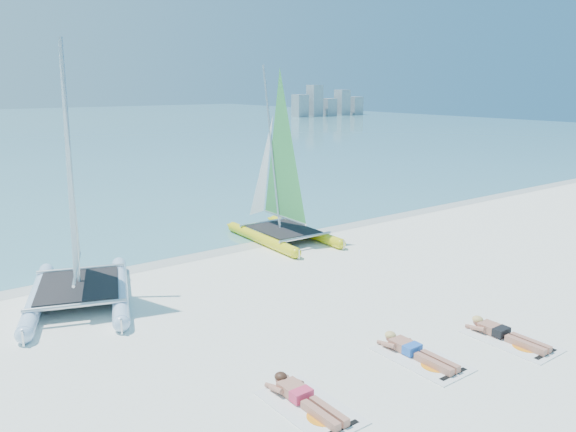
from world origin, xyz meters
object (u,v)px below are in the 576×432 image
(towel_a, at_px, (310,407))
(towel_b, at_px, (421,359))
(catamaran_yellow, at_px, (276,183))
(towel_c, at_px, (511,341))
(sunbather_b, at_px, (414,350))
(sunbather_c, at_px, (503,333))
(sunbather_a, at_px, (303,396))
(catamaran_blue, at_px, (73,223))

(towel_a, bearing_deg, towel_b, 0.23)
(catamaran_yellow, relative_size, towel_c, 3.24)
(sunbather_b, distance_m, towel_c, 2.24)
(sunbather_c, bearing_deg, towel_c, -90.00)
(sunbather_b, bearing_deg, sunbather_c, -15.75)
(towel_a, bearing_deg, sunbather_a, 90.00)
(towel_a, bearing_deg, sunbather_c, -4.56)
(towel_b, relative_size, towel_c, 1.00)
(catamaran_yellow, relative_size, towel_a, 3.24)
(catamaran_blue, xyz_separation_m, towel_c, (6.41, -7.67, -1.93))
(sunbather_a, bearing_deg, sunbather_c, -6.80)
(catamaran_blue, relative_size, towel_c, 3.51)
(towel_c, xyz_separation_m, sunbather_c, (0.00, 0.19, 0.11))
(sunbather_a, bearing_deg, towel_a, -90.00)
(towel_a, distance_m, sunbather_b, 2.77)
(catamaran_yellow, distance_m, sunbather_b, 9.35)
(catamaran_blue, xyz_separation_m, towel_a, (1.55, -7.09, -1.93))
(towel_b, bearing_deg, catamaran_blue, 121.37)
(towel_b, bearing_deg, towel_a, -179.77)
(sunbather_a, xyz_separation_m, sunbather_b, (2.76, 0.01, 0.00))
(towel_a, height_order, towel_b, same)
(catamaran_blue, xyz_separation_m, towel_b, (4.32, -7.08, -1.93))
(towel_b, bearing_deg, sunbather_c, -10.77)
(catamaran_yellow, relative_size, sunbather_c, 3.47)
(sunbather_a, relative_size, towel_b, 0.93)
(towel_c, bearing_deg, sunbather_b, 159.51)
(sunbather_b, relative_size, sunbather_c, 1.00)
(catamaran_blue, distance_m, towel_a, 7.51)
(catamaran_yellow, distance_m, towel_c, 9.71)
(catamaran_blue, bearing_deg, towel_c, -30.43)
(catamaran_blue, distance_m, towel_b, 8.51)
(sunbather_c, bearing_deg, catamaran_blue, 130.60)
(towel_c, bearing_deg, catamaran_yellow, 84.95)
(sunbather_a, xyz_separation_m, sunbather_c, (4.86, -0.58, 0.00))
(catamaran_blue, relative_size, towel_b, 3.51)
(towel_a, height_order, towel_c, same)
(catamaran_blue, relative_size, catamaran_yellow, 1.08)
(towel_c, bearing_deg, sunbather_a, 170.97)
(catamaran_yellow, bearing_deg, towel_c, -92.96)
(towel_a, relative_size, towel_b, 1.00)
(towel_b, distance_m, sunbather_b, 0.22)
(towel_c, relative_size, sunbather_c, 1.07)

